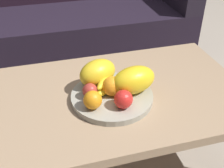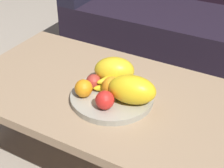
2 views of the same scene
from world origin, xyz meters
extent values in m
plane|color=#A39686|center=(0.00, 0.00, 0.00)|extent=(8.00, 8.00, 0.00)
cube|color=#9F8263|center=(0.00, 0.00, 0.38)|extent=(1.25, 0.68, 0.04)
cylinder|color=#A48159|center=(-0.59, 0.30, 0.18)|extent=(0.05, 0.05, 0.36)
cube|color=black|center=(0.05, 1.06, 0.20)|extent=(1.70, 0.70, 0.40)
cylinder|color=#9F9C8D|center=(0.04, -0.04, 0.42)|extent=(0.33, 0.33, 0.03)
ellipsoid|color=yellow|center=(0.13, -0.04, 0.49)|extent=(0.21, 0.15, 0.11)
ellipsoid|color=yellow|center=(0.00, 0.05, 0.49)|extent=(0.20, 0.17, 0.11)
sphere|color=orange|center=(0.04, -0.04, 0.47)|extent=(0.08, 0.08, 0.08)
sphere|color=orange|center=(-0.05, -0.10, 0.47)|extent=(0.07, 0.07, 0.07)
sphere|color=red|center=(0.06, -0.13, 0.47)|extent=(0.07, 0.07, 0.07)
sphere|color=#A7332A|center=(-0.05, -0.03, 0.46)|extent=(0.06, 0.06, 0.06)
ellipsoid|color=yellow|center=(0.04, 0.00, 0.45)|extent=(0.10, 0.15, 0.03)
ellipsoid|color=yellow|center=(0.02, -0.02, 0.45)|extent=(0.12, 0.14, 0.03)
ellipsoid|color=yellow|center=(0.03, -0.02, 0.45)|extent=(0.14, 0.11, 0.03)
ellipsoid|color=gold|center=(0.02, 0.01, 0.47)|extent=(0.12, 0.14, 0.03)
ellipsoid|color=yellow|center=(0.05, -0.02, 0.47)|extent=(0.15, 0.08, 0.03)
camera|label=1|loc=(-0.21, -0.92, 1.11)|focal=44.97mm
camera|label=2|loc=(0.58, -1.01, 1.22)|focal=54.88mm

